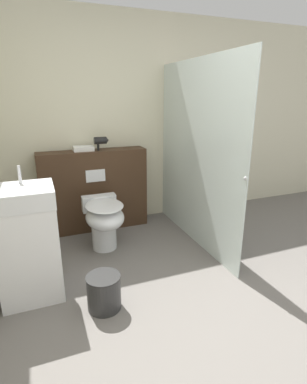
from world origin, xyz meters
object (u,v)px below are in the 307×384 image
hair_drier (101,141)px  waste_bin (104,292)px  toilet (104,220)px  sink_vanity (28,243)px

hair_drier → waste_bin: bearing=-102.9°
waste_bin → hair_drier: bearing=77.1°
toilet → waste_bin: size_ratio=2.12×
toilet → sink_vanity: sink_vanity is taller
toilet → sink_vanity: (-0.71, -0.54, 0.12)m
sink_vanity → waste_bin: sink_vanity is taller
toilet → sink_vanity: bearing=-143.0°
sink_vanity → hair_drier: bearing=52.7°
sink_vanity → waste_bin: 0.71m
hair_drier → waste_bin: hair_drier is taller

